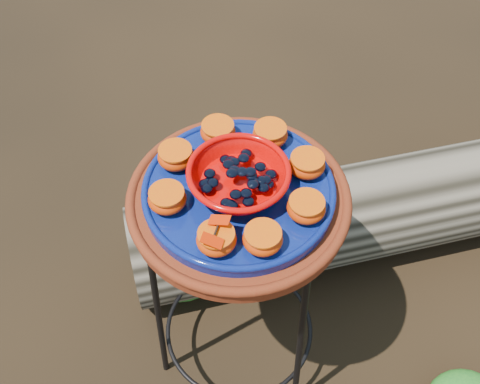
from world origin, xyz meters
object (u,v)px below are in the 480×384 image
(terracotta_saucer, at_px, (239,202))
(cobalt_plate, at_px, (239,192))
(driftwood_log, at_px, (392,205))
(plant_stand, at_px, (239,292))
(red_bowl, at_px, (239,179))

(terracotta_saucer, distance_m, cobalt_plate, 0.03)
(driftwood_log, bearing_deg, plant_stand, -123.26)
(plant_stand, distance_m, driftwood_log, 0.68)
(cobalt_plate, height_order, red_bowl, red_bowl)
(plant_stand, height_order, terracotta_saucer, terracotta_saucer)
(cobalt_plate, relative_size, red_bowl, 2.00)
(plant_stand, height_order, red_bowl, red_bowl)
(red_bowl, bearing_deg, plant_stand, 0.00)
(plant_stand, relative_size, driftwood_log, 0.42)
(cobalt_plate, xyz_separation_m, driftwood_log, (0.36, 0.54, -0.59))
(plant_stand, bearing_deg, cobalt_plate, 0.00)
(red_bowl, xyz_separation_m, driftwood_log, (0.36, 0.54, -0.63))
(red_bowl, bearing_deg, driftwood_log, 56.74)
(terracotta_saucer, distance_m, red_bowl, 0.07)
(terracotta_saucer, bearing_deg, cobalt_plate, 0.00)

